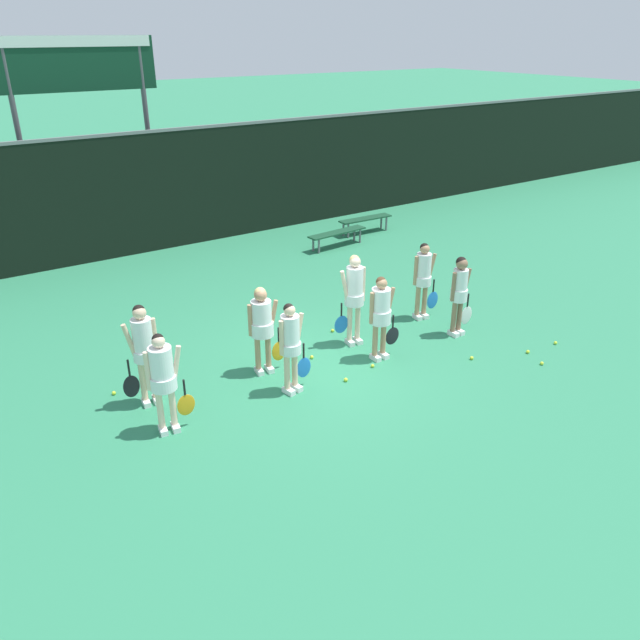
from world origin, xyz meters
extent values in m
plane|color=#2D7F56|center=(0.00, 0.00, 0.00)|extent=(140.00, 140.00, 0.00)
cube|color=black|center=(0.00, 7.99, 1.58)|extent=(60.00, 0.06, 3.15)
cube|color=slate|center=(0.00, 7.99, 3.19)|extent=(60.00, 0.08, 0.08)
cylinder|color=#515156|center=(-2.85, 9.48, 2.72)|extent=(0.14, 0.14, 5.45)
cylinder|color=#515156|center=(0.51, 9.48, 2.72)|extent=(0.14, 0.14, 5.45)
cube|color=#0F3823|center=(-1.17, 9.48, 4.78)|extent=(4.09, 0.12, 1.33)
cube|color=white|center=(-1.17, 9.41, 5.31)|extent=(3.93, 0.02, 0.27)
cube|color=#19472D|center=(4.23, 5.45, 0.42)|extent=(1.87, 0.51, 0.04)
cylinder|color=slate|center=(4.97, 5.64, 0.20)|extent=(0.06, 0.06, 0.40)
cylinder|color=slate|center=(4.99, 5.39, 0.20)|extent=(0.06, 0.06, 0.40)
cylinder|color=slate|center=(3.47, 5.51, 0.20)|extent=(0.06, 0.06, 0.40)
cylinder|color=slate|center=(3.49, 5.26, 0.20)|extent=(0.06, 0.06, 0.40)
cube|color=#19472D|center=(5.69, 6.05, 0.45)|extent=(1.72, 0.41, 0.04)
cylinder|color=slate|center=(6.40, 6.16, 0.21)|extent=(0.06, 0.06, 0.43)
cylinder|color=slate|center=(6.39, 5.91, 0.21)|extent=(0.06, 0.06, 0.43)
cylinder|color=slate|center=(4.99, 6.20, 0.21)|extent=(0.06, 0.06, 0.43)
cylinder|color=slate|center=(4.98, 5.95, 0.21)|extent=(0.06, 0.06, 0.43)
cylinder|color=beige|center=(-2.95, -0.42, 0.39)|extent=(0.10, 0.10, 0.78)
cylinder|color=beige|center=(-3.14, -0.39, 0.39)|extent=(0.10, 0.10, 0.78)
cube|color=white|center=(-2.96, -0.45, 0.04)|extent=(0.14, 0.25, 0.09)
cube|color=white|center=(-3.15, -0.42, 0.04)|extent=(0.14, 0.25, 0.09)
cylinder|color=white|center=(-3.05, -0.41, 0.85)|extent=(0.40, 0.40, 0.21)
cylinder|color=white|center=(-3.05, -0.41, 1.10)|extent=(0.35, 0.35, 0.65)
sphere|color=beige|center=(-3.05, -0.41, 1.53)|extent=(0.19, 0.19, 0.19)
sphere|color=black|center=(-3.04, -0.39, 1.55)|extent=(0.18, 0.18, 0.18)
cylinder|color=beige|center=(-2.84, -0.44, 1.09)|extent=(0.21, 0.10, 0.62)
cylinder|color=beige|center=(-3.25, -0.38, 1.09)|extent=(0.08, 0.08, 0.62)
cylinder|color=black|center=(-2.76, -0.47, 0.70)|extent=(0.03, 0.03, 0.26)
ellipsoid|color=orange|center=(-2.76, -0.47, 0.39)|extent=(0.29, 0.03, 0.36)
cylinder|color=beige|center=(-0.80, -0.46, 0.38)|extent=(0.10, 0.10, 0.77)
cylinder|color=beige|center=(-0.97, -0.49, 0.38)|extent=(0.10, 0.10, 0.77)
cube|color=white|center=(-0.80, -0.49, 0.04)|extent=(0.15, 0.26, 0.09)
cube|color=white|center=(-0.97, -0.52, 0.04)|extent=(0.15, 0.26, 0.09)
cylinder|color=white|center=(-0.89, -0.47, 0.83)|extent=(0.36, 0.36, 0.18)
cylinder|color=white|center=(-0.89, -0.47, 1.09)|extent=(0.31, 0.31, 0.64)
sphere|color=beige|center=(-0.89, -0.47, 1.50)|extent=(0.19, 0.19, 0.19)
sphere|color=black|center=(-0.89, -0.45, 1.53)|extent=(0.18, 0.18, 0.18)
cylinder|color=beige|center=(-0.69, -0.44, 1.07)|extent=(0.21, 0.11, 0.61)
cylinder|color=beige|center=(-1.07, -0.51, 1.07)|extent=(0.08, 0.08, 0.61)
cylinder|color=black|center=(-0.61, -0.44, 0.68)|extent=(0.03, 0.03, 0.27)
ellipsoid|color=blue|center=(-0.61, -0.44, 0.35)|extent=(0.28, 0.03, 0.38)
cylinder|color=tan|center=(1.18, -0.37, 0.38)|extent=(0.10, 0.10, 0.77)
cylinder|color=tan|center=(0.99, -0.37, 0.38)|extent=(0.10, 0.10, 0.77)
cube|color=white|center=(1.18, -0.40, 0.04)|extent=(0.11, 0.24, 0.09)
cube|color=white|center=(0.99, -0.40, 0.04)|extent=(0.11, 0.24, 0.09)
cylinder|color=white|center=(1.08, -0.37, 0.86)|extent=(0.40, 0.40, 0.25)
cylinder|color=white|center=(1.08, -0.37, 1.08)|extent=(0.34, 0.34, 0.63)
sphere|color=tan|center=(1.08, -0.37, 1.50)|extent=(0.20, 0.20, 0.20)
sphere|color=#4C331E|center=(1.08, -0.35, 1.52)|extent=(0.19, 0.19, 0.19)
cylinder|color=tan|center=(1.29, -0.38, 1.07)|extent=(0.20, 0.08, 0.60)
cylinder|color=tan|center=(0.88, -0.37, 1.07)|extent=(0.08, 0.08, 0.60)
cylinder|color=black|center=(1.37, -0.40, 0.69)|extent=(0.03, 0.03, 0.25)
ellipsoid|color=black|center=(1.37, -0.40, 0.39)|extent=(0.32, 0.03, 0.35)
cylinder|color=#8C664C|center=(3.08, -0.44, 0.39)|extent=(0.10, 0.10, 0.78)
cylinder|color=#8C664C|center=(2.92, -0.44, 0.39)|extent=(0.10, 0.10, 0.78)
cube|color=white|center=(3.08, -0.47, 0.04)|extent=(0.12, 0.24, 0.09)
cube|color=white|center=(2.92, -0.47, 0.04)|extent=(0.12, 0.24, 0.09)
cylinder|color=white|center=(3.00, -0.44, 0.86)|extent=(0.34, 0.34, 0.24)
cylinder|color=white|center=(3.00, -0.44, 1.08)|extent=(0.29, 0.29, 0.61)
sphere|color=#8C664C|center=(3.00, -0.44, 1.50)|extent=(0.23, 0.23, 0.23)
sphere|color=black|center=(3.00, -0.42, 1.53)|extent=(0.21, 0.21, 0.21)
cylinder|color=#8C664C|center=(3.18, -0.44, 1.07)|extent=(0.20, 0.08, 0.59)
cylinder|color=#8C664C|center=(2.82, -0.45, 1.07)|extent=(0.08, 0.08, 0.58)
cylinder|color=black|center=(3.26, -0.45, 0.69)|extent=(0.03, 0.03, 0.28)
ellipsoid|color=silver|center=(3.26, -0.45, 0.35)|extent=(0.30, 0.03, 0.39)
cylinder|color=beige|center=(-2.91, 0.49, 0.41)|extent=(0.10, 0.10, 0.83)
cylinder|color=beige|center=(-3.09, 0.51, 0.41)|extent=(0.10, 0.10, 0.83)
cube|color=white|center=(-2.92, 0.46, 0.04)|extent=(0.13, 0.25, 0.09)
cube|color=white|center=(-3.09, 0.48, 0.04)|extent=(0.13, 0.25, 0.09)
cylinder|color=white|center=(-3.00, 0.50, 0.89)|extent=(0.37, 0.37, 0.18)
cylinder|color=white|center=(-3.00, 0.50, 1.17)|extent=(0.32, 0.32, 0.69)
sphere|color=beige|center=(-3.00, 0.50, 1.62)|extent=(0.21, 0.21, 0.21)
sphere|color=black|center=(-3.00, 0.52, 1.65)|extent=(0.19, 0.19, 0.19)
cylinder|color=beige|center=(-3.20, 0.52, 1.16)|extent=(0.22, 0.10, 0.65)
cylinder|color=beige|center=(-2.81, 0.48, 1.16)|extent=(0.08, 0.08, 0.65)
cylinder|color=black|center=(-3.28, 0.51, 0.74)|extent=(0.03, 0.03, 0.29)
ellipsoid|color=black|center=(-3.28, 0.51, 0.40)|extent=(0.27, 0.03, 0.39)
cylinder|color=tan|center=(-0.86, 0.36, 0.38)|extent=(0.10, 0.10, 0.77)
cylinder|color=tan|center=(-1.05, 0.39, 0.38)|extent=(0.10, 0.10, 0.77)
cube|color=white|center=(-0.86, 0.33, 0.04)|extent=(0.14, 0.25, 0.09)
cube|color=white|center=(-1.05, 0.36, 0.04)|extent=(0.14, 0.25, 0.09)
cylinder|color=white|center=(-0.95, 0.37, 0.86)|extent=(0.41, 0.41, 0.25)
cylinder|color=white|center=(-0.95, 0.37, 1.07)|extent=(0.36, 0.36, 0.61)
sphere|color=tan|center=(-0.95, 0.37, 1.49)|extent=(0.23, 0.23, 0.23)
sphere|color=#D8B772|center=(-0.95, 0.39, 1.52)|extent=(0.21, 0.21, 0.21)
cylinder|color=tan|center=(-0.74, 0.34, 1.06)|extent=(0.20, 0.10, 0.58)
cylinder|color=tan|center=(-1.16, 0.40, 1.06)|extent=(0.08, 0.08, 0.58)
cylinder|color=black|center=(-0.66, 0.31, 0.68)|extent=(0.03, 0.03, 0.27)
ellipsoid|color=orange|center=(-0.66, 0.31, 0.36)|extent=(0.29, 0.03, 0.38)
cylinder|color=beige|center=(1.14, 0.37, 0.43)|extent=(0.10, 0.10, 0.86)
cylinder|color=beige|center=(0.96, 0.40, 0.43)|extent=(0.10, 0.10, 0.86)
cube|color=white|center=(1.14, 0.34, 0.04)|extent=(0.14, 0.25, 0.09)
cube|color=white|center=(0.96, 0.37, 0.04)|extent=(0.14, 0.25, 0.09)
cylinder|color=white|center=(1.05, 0.39, 0.94)|extent=(0.37, 0.37, 0.22)
cylinder|color=white|center=(1.05, 0.39, 1.22)|extent=(0.32, 0.32, 0.72)
sphere|color=beige|center=(1.05, 0.39, 1.69)|extent=(0.21, 0.21, 0.21)
sphere|color=#D8B772|center=(1.06, 0.40, 1.71)|extent=(0.19, 0.19, 0.19)
cylinder|color=beige|center=(0.85, 0.41, 1.21)|extent=(0.22, 0.10, 0.68)
cylinder|color=beige|center=(1.24, 0.36, 1.21)|extent=(0.08, 0.08, 0.68)
cylinder|color=black|center=(0.77, 0.40, 0.78)|extent=(0.03, 0.03, 0.26)
ellipsoid|color=blue|center=(0.77, 0.40, 0.47)|extent=(0.31, 0.03, 0.36)
cylinder|color=tan|center=(3.03, 0.53, 0.39)|extent=(0.10, 0.10, 0.79)
cylinder|color=tan|center=(2.86, 0.56, 0.39)|extent=(0.10, 0.10, 0.79)
cube|color=white|center=(3.02, 0.50, 0.04)|extent=(0.15, 0.25, 0.09)
cube|color=white|center=(2.86, 0.53, 0.04)|extent=(0.15, 0.25, 0.09)
cylinder|color=white|center=(2.94, 0.55, 0.85)|extent=(0.36, 0.36, 0.19)
cylinder|color=white|center=(2.94, 0.55, 1.11)|extent=(0.31, 0.31, 0.65)
sphere|color=tan|center=(2.94, 0.55, 1.54)|extent=(0.20, 0.20, 0.20)
sphere|color=black|center=(2.95, 0.57, 1.56)|extent=(0.18, 0.18, 0.18)
cylinder|color=tan|center=(3.14, 0.52, 1.10)|extent=(0.21, 0.11, 0.62)
cylinder|color=tan|center=(2.76, 0.58, 1.10)|extent=(0.08, 0.08, 0.62)
cylinder|color=black|center=(3.21, 0.48, 0.70)|extent=(0.03, 0.03, 0.28)
ellipsoid|color=blue|center=(3.21, 0.48, 0.36)|extent=(0.31, 0.03, 0.38)
sphere|color=#CCE033|center=(1.66, 0.43, 0.03)|extent=(0.07, 0.07, 0.07)
sphere|color=#CCE033|center=(-3.44, 1.08, 0.03)|extent=(0.07, 0.07, 0.07)
sphere|color=#CCE033|center=(0.03, 0.29, 0.03)|extent=(0.07, 0.07, 0.07)
sphere|color=#CCE033|center=(0.77, -0.60, 0.03)|extent=(0.06, 0.06, 0.06)
sphere|color=#CCE033|center=(0.07, -0.73, 0.04)|extent=(0.07, 0.07, 0.07)
sphere|color=#CCE033|center=(3.55, -1.81, 0.03)|extent=(0.07, 0.07, 0.07)
sphere|color=#CCE033|center=(1.00, 1.01, 0.03)|extent=(0.07, 0.07, 0.07)
sphere|color=#CCE033|center=(4.31, -1.86, 0.03)|extent=(0.07, 0.07, 0.07)
sphere|color=#CCE033|center=(2.48, -1.39, 0.03)|extent=(0.07, 0.07, 0.07)
sphere|color=#CCE033|center=(3.41, -2.25, 0.03)|extent=(0.07, 0.07, 0.07)
camera|label=1|loc=(-5.54, -8.31, 5.59)|focal=35.00mm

